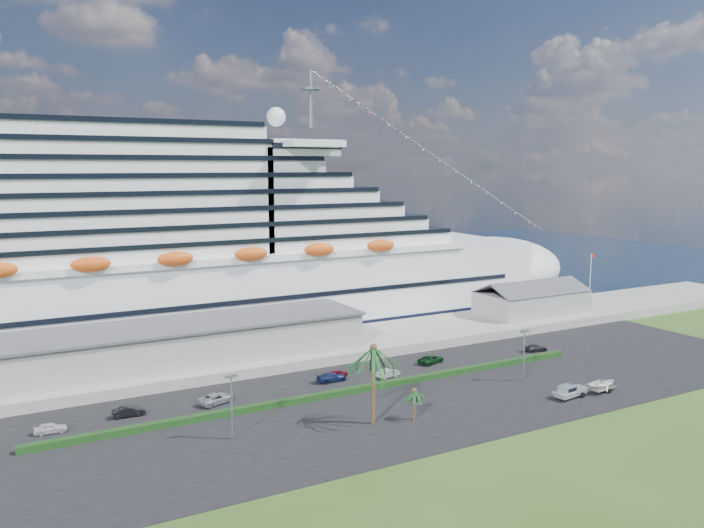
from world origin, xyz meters
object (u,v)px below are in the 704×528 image
parked_car_3 (331,377)px  boat_trailer (603,384)px  cruise_ship (167,254)px  pickup_truck (570,391)px

parked_car_3 → boat_trailer: boat_trailer is taller
cruise_ship → boat_trailer: (48.49, -65.70, -15.39)m
parked_car_3 → pickup_truck: 36.10m
pickup_truck → boat_trailer: (6.46, -0.44, 0.14)m
cruise_ship → parked_car_3: 46.81m
pickup_truck → boat_trailer: 6.48m
cruise_ship → parked_car_3: bearing=-70.2°
parked_car_3 → boat_trailer: bearing=-126.2°
parked_car_3 → pickup_truck: pickup_truck is taller
parked_car_3 → boat_trailer: 41.44m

